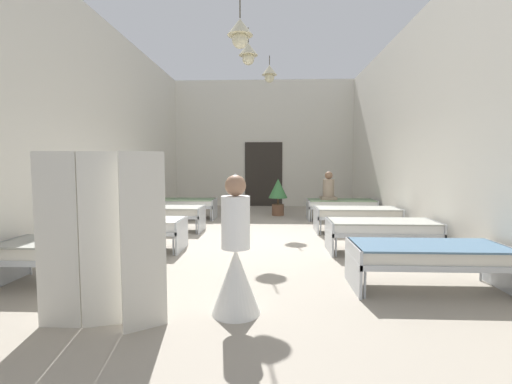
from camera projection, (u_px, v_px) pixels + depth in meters
The scene contains 14 objects.
ground_plane at pixel (257, 242), 7.49m from camera, with size 7.25×12.93×0.10m, color #9E9384.
room_shell at pixel (259, 132), 8.71m from camera, with size 7.05×12.53×4.70m.
bed_left_row_0 at pixel (76, 251), 4.71m from camera, with size 1.90×0.84×0.57m.
bed_right_row_0 at pixel (428, 255), 4.51m from camera, with size 1.90×0.84×0.57m.
bed_left_row_1 at pixel (132, 226), 6.60m from camera, with size 1.90×0.84×0.57m.
bed_right_row_1 at pixel (382, 228), 6.41m from camera, with size 1.90×0.84×0.57m.
bed_left_row_2 at pixel (163, 212), 8.50m from camera, with size 1.90×0.84×0.57m.
bed_right_row_2 at pixel (357, 214), 8.30m from camera, with size 1.90×0.84×0.57m.
bed_left_row_3 at pixel (183, 204), 10.39m from camera, with size 1.90×0.84×0.57m.
bed_right_row_3 at pixel (341, 204), 10.19m from camera, with size 1.90×0.84×0.57m.
nurse_near_aisle at pixel (236, 264), 3.76m from camera, with size 0.52×0.52×1.49m.
patient_seated_primary at pixel (328, 189), 10.21m from camera, with size 0.44×0.44×0.80m.
potted_plant at pixel (278, 192), 11.03m from camera, with size 0.58×0.58×1.14m.
privacy_screen at pixel (101, 241), 3.42m from camera, with size 1.23×0.27×1.70m.
Camera 1 is at (0.30, -7.38, 1.58)m, focal length 25.16 mm.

